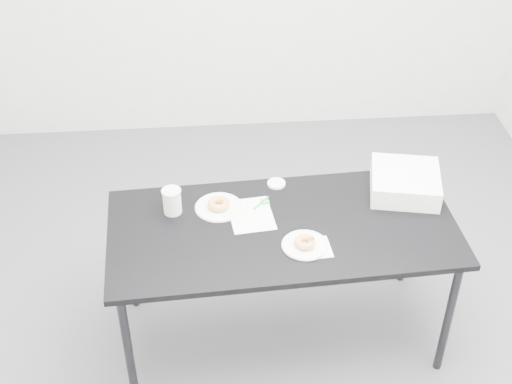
{
  "coord_description": "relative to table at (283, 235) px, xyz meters",
  "views": [
    {
      "loc": [
        -0.28,
        -2.68,
        2.9
      ],
      "look_at": [
        -0.05,
        0.02,
        0.85
      ],
      "focal_mm": 50.0,
      "sensor_mm": 36.0,
      "label": 1
    }
  ],
  "objects": [
    {
      "name": "plate_far",
      "position": [
        -0.29,
        0.16,
        0.06
      ],
      "size": [
        0.23,
        0.23,
        0.01
      ],
      "primitive_type": "cylinder",
      "color": "white",
      "rests_on": "table"
    },
    {
      "name": "pen",
      "position": [
        -0.09,
        0.18,
        0.06
      ],
      "size": [
        0.08,
        0.1,
        0.01
      ],
      "primitive_type": "cylinder",
      "rotation": [
        0.0,
        1.57,
        0.86
      ],
      "color": "#0D9357",
      "rests_on": "scorecard"
    },
    {
      "name": "napkin",
      "position": [
        0.12,
        -0.17,
        0.06
      ],
      "size": [
        0.16,
        0.16,
        0.0
      ],
      "primitive_type": "cube",
      "rotation": [
        0.0,
        0.0,
        0.08
      ],
      "color": "white",
      "rests_on": "table"
    },
    {
      "name": "donut_far",
      "position": [
        -0.29,
        0.16,
        0.08
      ],
      "size": [
        0.13,
        0.13,
        0.04
      ],
      "primitive_type": "torus",
      "rotation": [
        0.0,
        0.0,
        -0.25
      ],
      "color": "#CA7E40",
      "rests_on": "plate_far"
    },
    {
      "name": "floor",
      "position": [
        -0.06,
        0.13,
        -0.69
      ],
      "size": [
        4.0,
        4.0,
        0.0
      ],
      "primitive_type": "plane",
      "color": "#4E4E53",
      "rests_on": "ground"
    },
    {
      "name": "coffee_cup",
      "position": [
        -0.52,
        0.15,
        0.12
      ],
      "size": [
        0.09,
        0.09,
        0.13
      ],
      "primitive_type": "cylinder",
      "color": "white",
      "rests_on": "table"
    },
    {
      "name": "logo_patch",
      "position": [
        -0.07,
        0.19,
        0.06
      ],
      "size": [
        0.05,
        0.05,
        0.0
      ],
      "primitive_type": "cube",
      "rotation": [
        0.0,
        0.0,
        0.11
      ],
      "color": "green",
      "rests_on": "scorecard"
    },
    {
      "name": "donut_near",
      "position": [
        0.08,
        -0.15,
        0.08
      ],
      "size": [
        0.11,
        0.11,
        0.03
      ],
      "primitive_type": "torus",
      "rotation": [
        0.0,
        0.0,
        -0.06
      ],
      "color": "#CA7E40",
      "rests_on": "plate_near"
    },
    {
      "name": "scorecard",
      "position": [
        -0.14,
        0.1,
        0.06
      ],
      "size": [
        0.23,
        0.28,
        0.0
      ],
      "primitive_type": "cube",
      "rotation": [
        0.0,
        0.0,
        0.11
      ],
      "color": "white",
      "rests_on": "table"
    },
    {
      "name": "cup_lid",
      "position": [
        0.0,
        0.33,
        0.06
      ],
      "size": [
        0.09,
        0.09,
        0.01
      ],
      "primitive_type": "cylinder",
      "color": "white",
      "rests_on": "table"
    },
    {
      "name": "table",
      "position": [
        0.0,
        0.0,
        0.0
      ],
      "size": [
        1.68,
        0.85,
        0.75
      ],
      "rotation": [
        0.0,
        0.0,
        0.05
      ],
      "color": "black",
      "rests_on": "floor"
    },
    {
      "name": "plate_near",
      "position": [
        0.08,
        -0.15,
        0.06
      ],
      "size": [
        0.21,
        0.21,
        0.01
      ],
      "primitive_type": "cylinder",
      "color": "white",
      "rests_on": "napkin"
    },
    {
      "name": "bakery_box",
      "position": [
        0.63,
        0.22,
        0.11
      ],
      "size": [
        0.39,
        0.39,
        0.11
      ],
      "primitive_type": "cube",
      "rotation": [
        0.0,
        0.0,
        -0.2
      ],
      "color": "white",
      "rests_on": "table"
    }
  ]
}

